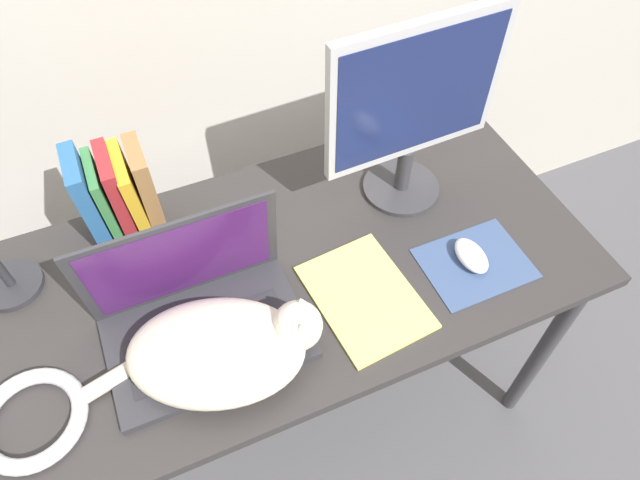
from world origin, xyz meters
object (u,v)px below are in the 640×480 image
laptop (200,314)px  cable_coil (32,419)px  cat (224,349)px  notepad (365,297)px  external_monitor (414,108)px  book_row (119,196)px  computer_mouse (471,256)px

laptop → cable_coil: 0.35m
cat → notepad: cat is taller
external_monitor → notepad: (-0.22, -0.25, -0.25)m
external_monitor → notepad: external_monitor is taller
book_row → cable_coil: 0.48m
cat → computer_mouse: (0.57, 0.02, -0.04)m
cat → external_monitor: bearing=27.2°
cat → cable_coil: 0.36m
laptop → cable_coil: laptop is taller
laptop → book_row: laptop is taller
laptop → cat: size_ratio=0.85×
computer_mouse → notepad: size_ratio=0.35×
book_row → notepad: (0.41, -0.39, -0.11)m
cat → computer_mouse: bearing=2.1°
cat → book_row: bearing=103.6°
cat → book_row: (-0.10, 0.42, 0.05)m
book_row → cable_coil: (-0.26, -0.39, -0.10)m
cable_coil → laptop: bearing=11.3°
cat → computer_mouse: 0.57m
cat → notepad: size_ratio=1.58×
external_monitor → cable_coil: bearing=-164.5°
laptop → book_row: 0.34m
external_monitor → computer_mouse: 0.34m
laptop → cable_coil: bearing=-168.7°
laptop → book_row: bearing=104.1°
laptop → cat: (0.02, -0.09, 0.01)m
book_row → notepad: 0.58m
book_row → computer_mouse: bearing=-30.5°
book_row → laptop: bearing=-75.9°
external_monitor → notepad: 0.41m
cat → notepad: bearing=4.9°
laptop → external_monitor: (0.55, 0.18, 0.20)m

